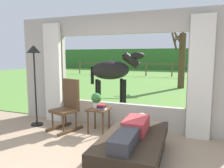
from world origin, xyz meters
name	(u,v)px	position (x,y,z in m)	size (l,w,h in m)	color
back_wall_with_window	(119,73)	(0.00, 2.26, 1.25)	(5.20, 0.12, 2.55)	#ADA599
curtain_panel_left	(53,73)	(-1.69, 2.12, 1.20)	(0.44, 0.10, 2.40)	silver
curtain_panel_right	(200,78)	(1.69, 2.12, 1.20)	(0.44, 0.10, 2.40)	silver
outdoor_pasture_lawn	(170,79)	(0.00, 13.16, 0.01)	(36.00, 21.68, 0.02)	#568438
distant_hill_ridge	(180,59)	(0.00, 23.00, 1.20)	(36.00, 2.00, 2.40)	#39702F
recliner_sofa	(133,147)	(0.75, 0.78, 0.22)	(0.95, 1.73, 0.42)	black
reclining_person	(133,130)	(0.75, 0.73, 0.52)	(0.36, 1.43, 0.22)	#B23338
rocking_chair	(68,105)	(-1.00, 1.67, 0.55)	(0.64, 0.79, 1.12)	#4C331E
side_table	(99,113)	(-0.28, 1.74, 0.43)	(0.44, 0.44, 0.52)	#4C331E
potted_plant	(96,99)	(-0.36, 1.80, 0.70)	(0.22, 0.22, 0.32)	silver
book_stack	(101,107)	(-0.19, 1.68, 0.57)	(0.20, 0.16, 0.11)	beige
floor_lamp_left	(34,61)	(-1.85, 1.65, 1.51)	(0.32, 0.32, 1.87)	black
horse	(113,71)	(-0.85, 4.13, 1.16)	(1.65, 1.37, 1.73)	black
pasture_tree	(181,58)	(0.95, 8.81, 1.49)	(0.87, 1.13, 3.09)	#4C3823
pasture_fence_line	(172,67)	(0.00, 14.56, 0.74)	(16.10, 0.10, 1.10)	brown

